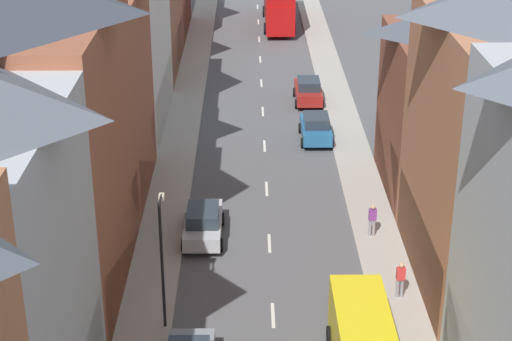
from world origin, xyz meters
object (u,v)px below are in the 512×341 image
(car_near_silver, at_px, (308,91))
(street_lamp, at_px, (162,255))
(car_near_blue, at_px, (316,128))
(pedestrian_mid_right, at_px, (372,219))
(car_parked_right_a, at_px, (203,223))
(pedestrian_mid_left, at_px, (401,278))
(delivery_van, at_px, (362,337))

(car_near_silver, bearing_deg, street_lamp, -105.50)
(car_near_blue, bearing_deg, street_lamp, -110.52)
(pedestrian_mid_right, bearing_deg, car_parked_right_a, 179.25)
(car_near_blue, bearing_deg, pedestrian_mid_right, -82.07)
(pedestrian_mid_right, height_order, street_lamp, street_lamp)
(car_parked_right_a, height_order, pedestrian_mid_left, pedestrian_mid_left)
(car_near_blue, relative_size, pedestrian_mid_left, 2.44)
(car_near_blue, height_order, car_near_silver, car_near_silver)
(car_parked_right_a, relative_size, pedestrian_mid_right, 2.60)
(car_parked_right_a, relative_size, street_lamp, 0.76)
(street_lamp, bearing_deg, pedestrian_mid_left, 11.13)
(car_parked_right_a, relative_size, delivery_van, 0.81)
(car_near_blue, height_order, delivery_van, delivery_van)
(pedestrian_mid_right, relative_size, street_lamp, 0.29)
(car_near_blue, bearing_deg, car_parked_right_a, -116.74)
(car_parked_right_a, xyz_separation_m, street_lamp, (-1.15, -7.33, 2.43))
(pedestrian_mid_right, bearing_deg, delivery_van, -99.86)
(delivery_van, bearing_deg, car_near_silver, 90.00)
(car_near_silver, bearing_deg, car_parked_right_a, -107.91)
(car_near_silver, bearing_deg, pedestrian_mid_left, -84.99)
(car_near_silver, bearing_deg, delivery_van, -90.00)
(car_near_silver, bearing_deg, pedestrian_mid_right, -84.88)
(car_near_blue, height_order, pedestrian_mid_right, pedestrian_mid_right)
(car_near_blue, height_order, pedestrian_mid_left, pedestrian_mid_left)
(delivery_van, bearing_deg, car_near_blue, 90.00)
(car_parked_right_a, distance_m, street_lamp, 7.81)
(delivery_van, distance_m, street_lamp, 8.06)
(car_near_blue, bearing_deg, pedestrian_mid_left, -83.06)
(pedestrian_mid_right, xyz_separation_m, street_lamp, (-9.08, -7.22, 2.21))
(pedestrian_mid_left, relative_size, street_lamp, 0.29)
(delivery_van, bearing_deg, pedestrian_mid_left, 64.75)
(delivery_van, distance_m, pedestrian_mid_right, 10.09)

